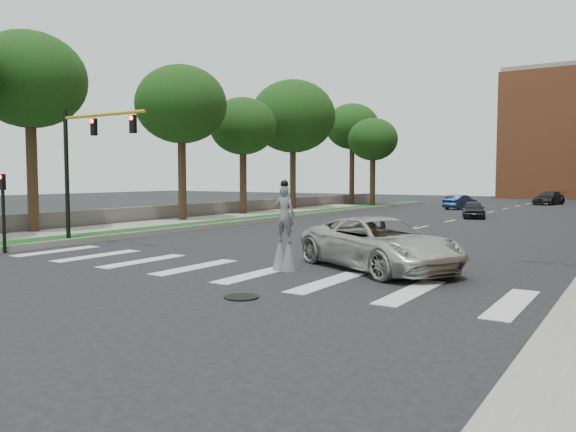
% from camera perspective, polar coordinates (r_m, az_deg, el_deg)
% --- Properties ---
extents(ground_plane, '(160.00, 160.00, 0.00)m').
position_cam_1_polar(ground_plane, '(18.01, -8.45, -5.97)').
color(ground_plane, black).
rests_on(ground_plane, ground).
extents(grass_median, '(2.00, 60.00, 0.25)m').
position_cam_1_polar(grass_median, '(40.72, -2.06, -0.20)').
color(grass_median, '#123F14').
rests_on(grass_median, ground).
extents(median_curb, '(0.20, 60.00, 0.28)m').
position_cam_1_polar(median_curb, '(40.13, -0.83, -0.24)').
color(median_curb, gray).
rests_on(median_curb, ground).
extents(sidewalk_left, '(4.00, 60.00, 0.18)m').
position_cam_1_polar(sidewalk_left, '(35.22, -15.49, -1.06)').
color(sidewalk_left, gray).
rests_on(sidewalk_left, ground).
extents(stone_wall, '(0.50, 56.00, 1.10)m').
position_cam_1_polar(stone_wall, '(45.59, -6.30, 0.76)').
color(stone_wall, '#5D5850').
rests_on(stone_wall, ground).
extents(manhole, '(0.90, 0.90, 0.04)m').
position_cam_1_polar(manhole, '(14.62, -4.74, -8.20)').
color(manhole, black).
rests_on(manhole, ground).
extents(traffic_signal, '(5.30, 0.23, 6.20)m').
position_cam_1_polar(traffic_signal, '(27.01, -20.09, 5.97)').
color(traffic_signal, black).
rests_on(traffic_signal, ground).
extents(secondary_signal, '(0.25, 0.21, 3.23)m').
position_cam_1_polar(secondary_signal, '(25.50, -26.96, 0.96)').
color(secondary_signal, black).
rests_on(secondary_signal, ground).
extents(stilt_performer, '(0.84, 0.57, 3.01)m').
position_cam_1_polar(stilt_performer, '(18.49, -0.36, -1.85)').
color(stilt_performer, '#392416').
rests_on(stilt_performer, ground).
extents(suv_crossing, '(6.93, 5.61, 1.75)m').
position_cam_1_polar(suv_crossing, '(19.00, 9.30, -2.79)').
color(suv_crossing, beige).
rests_on(suv_crossing, ground).
extents(car_near, '(2.62, 4.09, 1.30)m').
position_cam_1_polar(car_near, '(44.51, 18.33, 0.63)').
color(car_near, black).
rests_on(car_near, ground).
extents(car_mid, '(2.38, 4.40, 1.38)m').
position_cam_1_polar(car_mid, '(56.37, 17.09, 1.37)').
color(car_mid, '#16284D').
rests_on(car_mid, ground).
extents(car_far, '(3.19, 5.40, 1.47)m').
position_cam_1_polar(car_far, '(69.01, 24.99, 1.66)').
color(car_far, black).
rests_on(car_far, ground).
extents(tree_1, '(5.97, 5.97, 10.77)m').
position_cam_1_polar(tree_1, '(33.41, -24.80, 12.37)').
color(tree_1, '#392416').
rests_on(tree_1, ground).
extents(tree_2, '(6.21, 6.21, 10.65)m').
position_cam_1_polar(tree_2, '(39.40, -10.80, 11.02)').
color(tree_2, '#392416').
rests_on(tree_2, ground).
extents(tree_3, '(5.34, 5.34, 9.39)m').
position_cam_1_polar(tree_3, '(45.20, -4.61, 9.01)').
color(tree_3, '#392416').
rests_on(tree_3, ground).
extents(tree_4, '(7.81, 7.81, 11.96)m').
position_cam_1_polar(tree_4, '(52.18, 0.50, 10.06)').
color(tree_4, '#392416').
rests_on(tree_4, ground).
extents(tree_5, '(5.90, 5.90, 11.15)m').
position_cam_1_polar(tree_5, '(62.87, 6.54, 8.97)').
color(tree_5, '#392416').
rests_on(tree_5, ground).
extents(tree_6, '(5.00, 5.00, 8.99)m').
position_cam_1_polar(tree_6, '(57.41, 8.63, 7.64)').
color(tree_6, '#392416').
rests_on(tree_6, ground).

